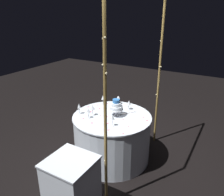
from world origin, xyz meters
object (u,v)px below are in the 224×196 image
object	(u,v)px
wine_glass_0	(129,103)
wine_glass_5	(112,118)
side_table	(72,189)
wine_glass_1	(93,108)
wine_glass_6	(79,106)
tiered_cake	(116,106)
cake_knife	(127,113)
main_table	(112,137)
wine_glass_2	(103,98)
wine_glass_3	(118,98)
decorative_arch	(139,68)
wine_glass_4	(88,111)

from	to	relation	value
wine_glass_0	wine_glass_5	size ratio (longest dim) A/B	0.95
side_table	wine_glass_1	size ratio (longest dim) A/B	4.61
wine_glass_6	tiered_cake	bearing A→B (deg)	113.94
tiered_cake	cake_knife	bearing A→B (deg)	141.84
side_table	wine_glass_6	size ratio (longest dim) A/B	4.61
wine_glass_0	cake_knife	xyz separation A→B (m)	(0.15, 0.05, -0.11)
side_table	wine_glass_0	xyz separation A→B (m)	(-1.56, -0.07, 0.48)
main_table	wine_glass_5	xyz separation A→B (m)	(0.27, 0.16, 0.50)
cake_knife	wine_glass_5	bearing A→B (deg)	0.08
wine_glass_1	side_table	bearing A→B (deg)	22.78
wine_glass_2	wine_glass_3	bearing A→B (deg)	123.16
decorative_arch	wine_glass_3	world-z (taller)	decorative_arch
side_table	cake_knife	xyz separation A→B (m)	(-1.41, -0.02, 0.37)
decorative_arch	wine_glass_5	bearing A→B (deg)	-43.53
side_table	tiered_cake	world-z (taller)	tiered_cake
tiered_cake	wine_glass_3	bearing A→B (deg)	-155.32
decorative_arch	main_table	size ratio (longest dim) A/B	2.04
wine_glass_2	wine_glass_5	size ratio (longest dim) A/B	1.00
tiered_cake	wine_glass_0	size ratio (longest dim) A/B	1.74
wine_glass_4	wine_glass_3	bearing A→B (deg)	170.09
tiered_cake	wine_glass_6	world-z (taller)	tiered_cake
wine_glass_1	wine_glass_6	distance (m)	0.22
wine_glass_0	wine_glass_6	distance (m)	0.80
wine_glass_6	side_table	bearing A→B (deg)	33.09
decorative_arch	tiered_cake	xyz separation A→B (m)	(-0.05, -0.37, -0.64)
wine_glass_5	side_table	bearing A→B (deg)	1.32
wine_glass_1	wine_glass_4	world-z (taller)	wine_glass_1
wine_glass_3	wine_glass_6	bearing A→B (deg)	-27.02
wine_glass_3	wine_glass_5	bearing A→B (deg)	23.01
wine_glass_4	wine_glass_2	bearing A→B (deg)	-170.08
decorative_arch	side_table	world-z (taller)	decorative_arch
decorative_arch	main_table	world-z (taller)	decorative_arch
wine_glass_1	wine_glass_3	size ratio (longest dim) A/B	1.11
wine_glass_1	wine_glass_2	distance (m)	0.46
wine_glass_1	wine_glass_3	distance (m)	0.60
cake_knife	wine_glass_4	bearing A→B (deg)	-45.17
tiered_cake	wine_glass_3	world-z (taller)	tiered_cake
wine_glass_5	decorative_arch	bearing A→B (deg)	136.47
tiered_cake	main_table	bearing A→B (deg)	-41.23
main_table	wine_glass_1	world-z (taller)	wine_glass_1
decorative_arch	wine_glass_3	size ratio (longest dim) A/B	16.24
main_table	wine_glass_0	size ratio (longest dim) A/B	7.95
wine_glass_3	tiered_cake	bearing A→B (deg)	24.68
wine_glass_1	decorative_arch	bearing A→B (deg)	99.95
main_table	tiered_cake	distance (m)	0.54
wine_glass_2	wine_glass_3	distance (m)	0.26
wine_glass_2	wine_glass_3	xyz separation A→B (m)	(-0.14, 0.22, -0.00)
wine_glass_3	wine_glass_6	world-z (taller)	wine_glass_6
tiered_cake	wine_glass_2	xyz separation A→B (m)	(-0.28, -0.41, -0.04)
wine_glass_3	wine_glass_2	bearing A→B (deg)	-56.84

